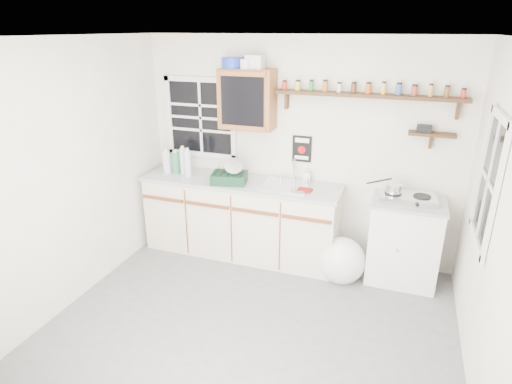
# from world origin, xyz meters

# --- Properties ---
(room) EXTENTS (3.64, 3.24, 2.54)m
(room) POSITION_xyz_m (0.00, 0.00, 1.25)
(room) COLOR #545456
(room) RESTS_ON ground
(main_cabinet) EXTENTS (2.31, 0.63, 0.92)m
(main_cabinet) POSITION_xyz_m (-0.58, 1.30, 0.46)
(main_cabinet) COLOR beige
(main_cabinet) RESTS_ON floor
(right_cabinet) EXTENTS (0.73, 0.57, 0.91)m
(right_cabinet) POSITION_xyz_m (1.25, 1.32, 0.46)
(right_cabinet) COLOR silver
(right_cabinet) RESTS_ON floor
(sink) EXTENTS (0.52, 0.44, 0.29)m
(sink) POSITION_xyz_m (-0.05, 1.30, 0.93)
(sink) COLOR silver
(sink) RESTS_ON main_cabinet
(upper_cabinet) EXTENTS (0.60, 0.32, 0.65)m
(upper_cabinet) POSITION_xyz_m (-0.55, 1.44, 1.82)
(upper_cabinet) COLOR brown
(upper_cabinet) RESTS_ON wall_back
(upper_cabinet_clutter) EXTENTS (0.47, 0.24, 0.14)m
(upper_cabinet_clutter) POSITION_xyz_m (-0.61, 1.44, 2.21)
(upper_cabinet_clutter) COLOR #1831A2
(upper_cabinet_clutter) RESTS_ON upper_cabinet
(spice_shelf) EXTENTS (1.91, 0.18, 0.33)m
(spice_shelf) POSITION_xyz_m (0.72, 1.51, 1.93)
(spice_shelf) COLOR black
(spice_shelf) RESTS_ON wall_back
(secondary_shelf) EXTENTS (0.45, 0.16, 0.24)m
(secondary_shelf) POSITION_xyz_m (1.36, 1.52, 1.58)
(secondary_shelf) COLOR black
(secondary_shelf) RESTS_ON wall_back
(warning_sign) EXTENTS (0.22, 0.02, 0.30)m
(warning_sign) POSITION_xyz_m (0.05, 1.59, 1.28)
(warning_sign) COLOR black
(warning_sign) RESTS_ON wall_back
(window_back) EXTENTS (0.93, 0.03, 0.98)m
(window_back) POSITION_xyz_m (-1.20, 1.59, 1.55)
(window_back) COLOR black
(window_back) RESTS_ON wall_back
(window_right) EXTENTS (0.03, 0.78, 1.08)m
(window_right) POSITION_xyz_m (1.79, 0.55, 1.45)
(window_right) COLOR black
(window_right) RESTS_ON wall_back
(water_bottles) EXTENTS (0.38, 0.16, 0.35)m
(water_bottles) POSITION_xyz_m (-1.38, 1.28, 1.07)
(water_bottles) COLOR #AABDC7
(water_bottles) RESTS_ON main_cabinet
(dish_rack) EXTENTS (0.43, 0.36, 0.29)m
(dish_rack) POSITION_xyz_m (-0.67, 1.20, 1.01)
(dish_rack) COLOR black
(dish_rack) RESTS_ON main_cabinet
(soap_bottle) EXTENTS (0.08, 0.08, 0.17)m
(soap_bottle) POSITION_xyz_m (0.14, 1.52, 1.00)
(soap_bottle) COLOR white
(soap_bottle) RESTS_ON main_cabinet
(rag) EXTENTS (0.16, 0.14, 0.02)m
(rag) POSITION_xyz_m (0.18, 1.22, 0.93)
(rag) COLOR maroon
(rag) RESTS_ON main_cabinet
(hotplate) EXTENTS (0.59, 0.36, 0.08)m
(hotplate) POSITION_xyz_m (1.22, 1.31, 0.95)
(hotplate) COLOR silver
(hotplate) RESTS_ON right_cabinet
(saucepan) EXTENTS (0.37, 0.25, 0.17)m
(saucepan) POSITION_xyz_m (1.08, 1.31, 1.03)
(saucepan) COLOR silver
(saucepan) RESTS_ON hotplate
(trash_bag) EXTENTS (0.46, 0.42, 0.52)m
(trash_bag) POSITION_xyz_m (0.65, 1.10, 0.22)
(trash_bag) COLOR silver
(trash_bag) RESTS_ON floor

